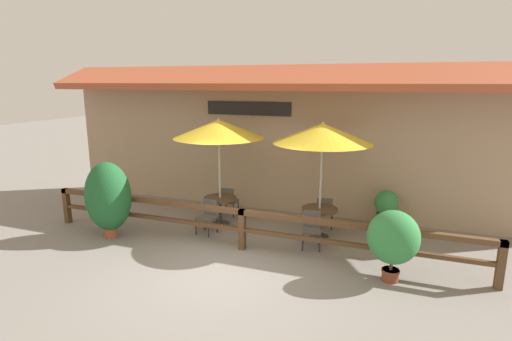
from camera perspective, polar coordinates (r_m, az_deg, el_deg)
The scene contains 14 objects.
ground_plane at distance 8.47m, azimuth -4.75°, elevation -13.82°, with size 60.00×60.00×0.00m, color gray.
building_facade at distance 11.54m, azimuth 3.72°, elevation 4.63°, with size 14.28×1.49×4.23m.
patio_railing at distance 9.08m, azimuth -2.01°, elevation -7.15°, with size 10.40×0.14×0.95m.
patio_umbrella_near at distance 10.32m, azimuth -5.36°, elevation 5.94°, with size 2.34×2.34×2.85m.
dining_table_near at distance 10.73m, azimuth -5.14°, elevation -4.62°, with size 0.88×0.88×0.74m.
chair_near_streetside at distance 10.19m, azimuth -6.91°, elevation -6.33°, with size 0.47×0.47×0.85m.
chair_near_wallside at distance 11.38m, azimuth -3.92°, elevation -4.23°, with size 0.44×0.44×0.85m.
patio_umbrella_middle at distance 9.48m, azimuth 9.48°, elevation 5.24°, with size 2.34×2.34×2.85m.
dining_table_middle at distance 9.93m, azimuth 9.07°, elevation -6.17°, with size 0.88×0.88×0.74m.
chair_middle_streetside at distance 9.37m, azimuth 7.95°, elevation -8.09°, with size 0.50×0.50×0.85m.
chair_middle_wallside at distance 10.58m, azimuth 9.79°, elevation -5.71°, with size 0.47×0.47×0.85m.
potted_plant_corner_fern at distance 10.33m, azimuth -20.36°, elevation -3.60°, with size 1.13×1.01×1.89m.
potted_plant_tall_tropical at distance 8.07m, azimuth 19.01°, elevation -9.16°, with size 0.97×0.88×1.41m.
potted_plant_small_flowering at distance 10.88m, azimuth 18.08°, elevation -5.14°, with size 0.60×0.54×1.03m.
Camera 1 is at (3.27, -6.84, 3.77)m, focal length 28.00 mm.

